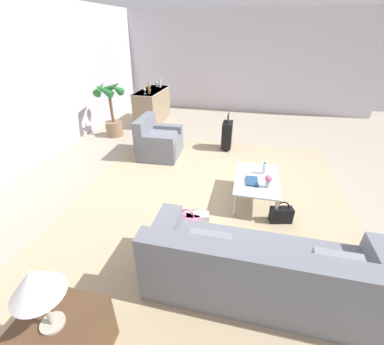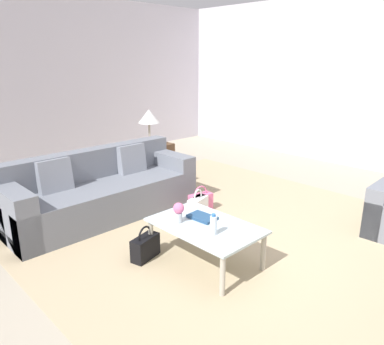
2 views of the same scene
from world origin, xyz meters
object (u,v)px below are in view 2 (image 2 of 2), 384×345
object	(u,v)px
coffee_table	(205,229)
handbag_black	(145,247)
flower_vase	(179,211)
table_lamp	(149,117)
water_bottle	(213,225)
handbag_pink	(201,202)
handbag_white	(198,206)
coffee_table_book	(202,217)
couch	(101,192)
side_table	(150,158)

from	to	relation	value
coffee_table	handbag_black	xyz separation A→B (m)	(-0.48, -0.38, -0.24)
coffee_table	flower_vase	world-z (taller)	flower_vase
coffee_table	table_lamp	size ratio (longest dim) A/B	1.83
water_bottle	handbag_pink	bearing A→B (deg)	139.02
handbag_white	coffee_table_book	bearing A→B (deg)	-42.52
flower_vase	handbag_white	distance (m)	1.21
handbag_black	table_lamp	bearing A→B (deg)	140.99
coffee_table	water_bottle	distance (m)	0.27
handbag_white	water_bottle	bearing A→B (deg)	-39.09
couch	table_lamp	size ratio (longest dim) A/B	4.14
handbag_black	couch	bearing A→B (deg)	167.82
water_bottle	handbag_white	world-z (taller)	water_bottle
coffee_table	handbag_black	distance (m)	0.65
coffee_table_book	handbag_black	world-z (taller)	coffee_table_book
flower_vase	table_lamp	world-z (taller)	table_lamp
flower_vase	handbag_white	bearing A→B (deg)	125.51
table_lamp	handbag_white	bearing A→B (deg)	-20.58
couch	flower_vase	xyz separation A→B (m)	(1.57, -0.05, 0.24)
coffee_table_book	table_lamp	bearing A→B (deg)	147.93
coffee_table_book	side_table	distance (m)	3.04
water_bottle	handbag_white	distance (m)	1.45
coffee_table_book	flower_vase	bearing A→B (deg)	-117.65
handbag_pink	table_lamp	bearing A→B (deg)	162.09
table_lamp	water_bottle	bearing A→B (deg)	-28.07
coffee_table	side_table	bearing A→B (deg)	151.82
coffee_table_book	side_table	bearing A→B (deg)	147.93
coffee_table_book	handbag_pink	xyz separation A→B (m)	(-0.84, 0.82, -0.30)
water_bottle	side_table	bearing A→B (deg)	151.93
coffee_table	water_bottle	xyz separation A→B (m)	(0.20, -0.10, 0.14)
water_bottle	table_lamp	xyz separation A→B (m)	(-3.00, 1.60, 0.49)
couch	table_lamp	distance (m)	2.02
coffee_table_book	handbag_pink	distance (m)	1.21
table_lamp	handbag_white	size ratio (longest dim) A/B	1.66
coffee_table	table_lamp	distance (m)	3.24
handbag_pink	couch	bearing A→B (deg)	-129.64
side_table	handbag_black	distance (m)	3.00
flower_vase	handbag_white	world-z (taller)	flower_vase
handbag_black	handbag_white	bearing A→B (deg)	109.35
handbag_black	coffee_table	bearing A→B (deg)	38.88
flower_vase	side_table	xyz separation A→B (m)	(-2.58, 1.65, -0.27)
table_lamp	coffee_table_book	bearing A→B (deg)	-27.92
side_table	handbag_pink	distance (m)	1.94
water_bottle	side_table	size ratio (longest dim) A/B	0.33
coffee_table_book	flower_vase	size ratio (longest dim) A/B	1.38
table_lamp	handbag_black	world-z (taller)	table_lamp
coffee_table	coffee_table_book	bearing A→B (deg)	146.31
couch	handbag_white	world-z (taller)	couch
handbag_white	handbag_black	size ratio (longest dim) A/B	1.00
side_table	table_lamp	xyz separation A→B (m)	(0.00, 0.00, 0.73)
flower_vase	side_table	bearing A→B (deg)	147.40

